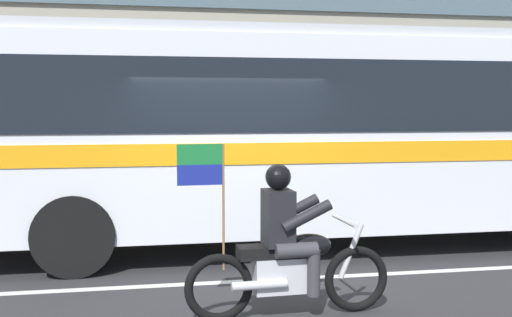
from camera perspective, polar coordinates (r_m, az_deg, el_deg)
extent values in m
plane|color=#2B2B2D|center=(8.30, -2.44, -10.13)|extent=(60.00, 60.00, 0.00)
cube|color=gray|center=(13.25, -5.57, -4.19)|extent=(28.00, 3.80, 0.15)
cube|color=silver|center=(7.72, -1.79, -11.23)|extent=(26.60, 0.14, 0.01)
cube|color=silver|center=(9.63, 7.71, 2.33)|extent=(12.47, 2.59, 2.70)
cube|color=black|center=(9.63, 7.75, 5.60)|extent=(11.48, 2.63, 0.96)
cube|color=orange|center=(9.64, 7.70, 1.14)|extent=(12.23, 2.62, 0.28)
cube|color=#BABCC3|center=(9.68, 7.80, 10.70)|extent=(12.22, 2.46, 0.16)
cylinder|color=black|center=(8.17, -16.42, -6.82)|extent=(1.04, 0.30, 1.04)
torus|color=black|center=(6.66, 9.19, -10.86)|extent=(0.69, 0.12, 0.69)
torus|color=black|center=(6.28, -3.44, -11.78)|extent=(0.69, 0.12, 0.69)
cube|color=silver|center=(6.39, 2.64, -10.54)|extent=(0.65, 0.31, 0.36)
ellipsoid|color=black|center=(6.39, 4.83, -7.97)|extent=(0.49, 0.30, 0.24)
cube|color=black|center=(6.28, 0.87, -8.55)|extent=(0.57, 0.28, 0.12)
cylinder|color=silver|center=(6.56, 8.74, -8.38)|extent=(0.28, 0.07, 0.58)
cylinder|color=silver|center=(6.47, 8.11, -5.67)|extent=(0.07, 0.64, 0.04)
cylinder|color=silver|center=(6.19, 0.31, -11.55)|extent=(0.55, 0.11, 0.09)
cube|color=black|center=(6.25, 2.04, -5.45)|extent=(0.29, 0.37, 0.56)
sphere|color=black|center=(6.19, 2.05, -1.71)|extent=(0.26, 0.26, 0.26)
cylinder|color=#38383D|center=(6.51, 2.82, -7.72)|extent=(0.43, 0.17, 0.15)
cylinder|color=#38383D|center=(6.62, 4.33, -9.66)|extent=(0.13, 0.13, 0.46)
cylinder|color=#38383D|center=(6.17, 3.73, -8.42)|extent=(0.43, 0.17, 0.15)
cylinder|color=#38383D|center=(6.29, 5.32, -10.45)|extent=(0.13, 0.13, 0.46)
cylinder|color=black|center=(6.49, 3.64, -4.70)|extent=(0.52, 0.13, 0.32)
cylinder|color=black|center=(6.12, 4.70, -5.30)|extent=(0.52, 0.13, 0.32)
cylinder|color=olive|center=(6.11, -3.01, -4.50)|extent=(0.02, 0.02, 1.25)
cube|color=#197233|center=(6.01, -5.20, 0.38)|extent=(0.44, 0.04, 0.20)
cube|color=navy|center=(6.03, -5.18, -1.51)|extent=(0.44, 0.04, 0.20)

